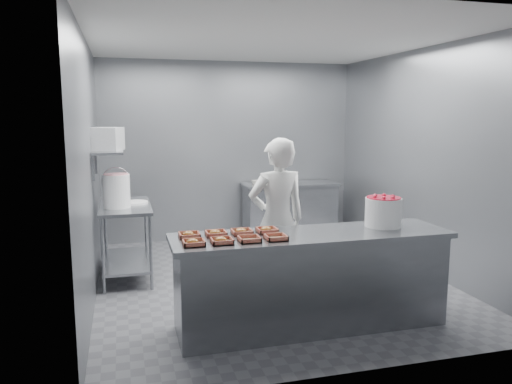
# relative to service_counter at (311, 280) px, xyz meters

# --- Properties ---
(floor) EXTENTS (4.50, 4.50, 0.00)m
(floor) POSITION_rel_service_counter_xyz_m (0.00, 1.35, -0.45)
(floor) COLOR #4C4C51
(floor) RESTS_ON ground
(ceiling) EXTENTS (4.50, 4.50, 0.00)m
(ceiling) POSITION_rel_service_counter_xyz_m (0.00, 1.35, 2.35)
(ceiling) COLOR white
(ceiling) RESTS_ON wall_back
(wall_back) EXTENTS (4.00, 0.04, 2.80)m
(wall_back) POSITION_rel_service_counter_xyz_m (0.00, 3.60, 0.95)
(wall_back) COLOR slate
(wall_back) RESTS_ON ground
(wall_left) EXTENTS (0.04, 4.50, 2.80)m
(wall_left) POSITION_rel_service_counter_xyz_m (-2.00, 1.35, 0.95)
(wall_left) COLOR slate
(wall_left) RESTS_ON ground
(wall_right) EXTENTS (0.04, 4.50, 2.80)m
(wall_right) POSITION_rel_service_counter_xyz_m (2.00, 1.35, 0.95)
(wall_right) COLOR slate
(wall_right) RESTS_ON ground
(service_counter) EXTENTS (2.60, 0.70, 0.90)m
(service_counter) POSITION_rel_service_counter_xyz_m (0.00, 0.00, 0.00)
(service_counter) COLOR slate
(service_counter) RESTS_ON ground
(prep_table) EXTENTS (0.60, 1.20, 0.90)m
(prep_table) POSITION_rel_service_counter_xyz_m (-1.65, 1.95, 0.14)
(prep_table) COLOR slate
(prep_table) RESTS_ON ground
(back_counter) EXTENTS (1.50, 0.60, 0.90)m
(back_counter) POSITION_rel_service_counter_xyz_m (0.90, 3.25, -0.00)
(back_counter) COLOR slate
(back_counter) RESTS_ON ground
(wall_shelf) EXTENTS (0.35, 0.90, 0.03)m
(wall_shelf) POSITION_rel_service_counter_xyz_m (-1.82, 1.95, 1.10)
(wall_shelf) COLOR slate
(wall_shelf) RESTS_ON wall_left
(tray_0) EXTENTS (0.19, 0.18, 0.06)m
(tray_0) POSITION_rel_service_counter_xyz_m (-1.11, -0.14, 0.47)
(tray_0) COLOR tan
(tray_0) RESTS_ON service_counter
(tray_1) EXTENTS (0.19, 0.18, 0.06)m
(tray_1) POSITION_rel_service_counter_xyz_m (-0.87, -0.14, 0.47)
(tray_1) COLOR tan
(tray_1) RESTS_ON service_counter
(tray_2) EXTENTS (0.19, 0.18, 0.04)m
(tray_2) POSITION_rel_service_counter_xyz_m (-0.63, -0.14, 0.47)
(tray_2) COLOR tan
(tray_2) RESTS_ON service_counter
(tray_3) EXTENTS (0.19, 0.18, 0.04)m
(tray_3) POSITION_rel_service_counter_xyz_m (-0.39, -0.14, 0.47)
(tray_3) COLOR tan
(tray_3) RESTS_ON service_counter
(tray_4) EXTENTS (0.19, 0.18, 0.06)m
(tray_4) POSITION_rel_service_counter_xyz_m (-1.11, 0.14, 0.47)
(tray_4) COLOR tan
(tray_4) RESTS_ON service_counter
(tray_5) EXTENTS (0.19, 0.18, 0.06)m
(tray_5) POSITION_rel_service_counter_xyz_m (-0.87, 0.14, 0.47)
(tray_5) COLOR tan
(tray_5) RESTS_ON service_counter
(tray_6) EXTENTS (0.19, 0.18, 0.06)m
(tray_6) POSITION_rel_service_counter_xyz_m (-0.63, 0.14, 0.47)
(tray_6) COLOR tan
(tray_6) RESTS_ON service_counter
(tray_7) EXTENTS (0.19, 0.18, 0.06)m
(tray_7) POSITION_rel_service_counter_xyz_m (-0.39, 0.14, 0.47)
(tray_7) COLOR tan
(tray_7) RESTS_ON service_counter
(worker) EXTENTS (0.67, 0.48, 1.74)m
(worker) POSITION_rel_service_counter_xyz_m (-0.10, 0.75, 0.42)
(worker) COLOR silver
(worker) RESTS_ON ground
(strawberry_tub) EXTENTS (0.35, 0.35, 0.29)m
(strawberry_tub) POSITION_rel_service_counter_xyz_m (0.77, 0.08, 0.60)
(strawberry_tub) COLOR white
(strawberry_tub) RESTS_ON service_counter
(glaze_bucket) EXTENTS (0.33, 0.31, 0.48)m
(glaze_bucket) POSITION_rel_service_counter_xyz_m (-1.74, 1.79, 0.65)
(glaze_bucket) COLOR white
(glaze_bucket) RESTS_ON prep_table
(bucket_lid) EXTENTS (0.37, 0.37, 0.02)m
(bucket_lid) POSITION_rel_service_counter_xyz_m (-1.53, 2.01, 0.46)
(bucket_lid) COLOR white
(bucket_lid) RESTS_ON prep_table
(rag) EXTENTS (0.18, 0.17, 0.02)m
(rag) POSITION_rel_service_counter_xyz_m (-1.53, 2.06, 0.46)
(rag) COLOR #CCB28C
(rag) RESTS_ON prep_table
(appliance) EXTENTS (0.40, 0.43, 0.27)m
(appliance) POSITION_rel_service_counter_xyz_m (-1.82, 1.90, 1.24)
(appliance) COLOR gray
(appliance) RESTS_ON wall_shelf
(paper_stack) EXTENTS (0.30, 0.22, 0.06)m
(paper_stack) POSITION_rel_service_counter_xyz_m (0.46, 3.25, 0.48)
(paper_stack) COLOR silver
(paper_stack) RESTS_ON back_counter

